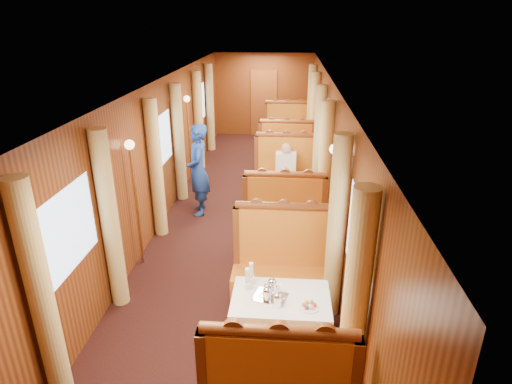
# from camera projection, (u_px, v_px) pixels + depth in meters

# --- Properties ---
(floor) EXTENTS (3.00, 12.00, 0.01)m
(floor) POSITION_uv_depth(u_px,v_px,m) (245.00, 216.00, 8.11)
(floor) COLOR black
(floor) RESTS_ON ground
(ceiling) EXTENTS (3.00, 12.00, 0.01)m
(ceiling) POSITION_uv_depth(u_px,v_px,m) (243.00, 82.00, 7.16)
(ceiling) COLOR silver
(ceiling) RESTS_ON wall_left
(wall_far) EXTENTS (3.00, 0.01, 2.50)m
(wall_far) POSITION_uv_depth(u_px,v_px,m) (264.00, 95.00, 13.16)
(wall_far) COLOR brown
(wall_far) RESTS_ON floor
(wall_left) EXTENTS (0.01, 12.00, 2.50)m
(wall_left) POSITION_uv_depth(u_px,v_px,m) (162.00, 151.00, 7.74)
(wall_left) COLOR brown
(wall_left) RESTS_ON floor
(wall_right) EXTENTS (0.01, 12.00, 2.50)m
(wall_right) POSITION_uv_depth(u_px,v_px,m) (329.00, 155.00, 7.53)
(wall_right) COLOR brown
(wall_right) RESTS_ON floor
(doorway_far) EXTENTS (0.80, 0.04, 2.00)m
(doorway_far) POSITION_uv_depth(u_px,v_px,m) (264.00, 103.00, 13.23)
(doorway_far) COLOR brown
(doorway_far) RESTS_ON floor
(table_near) EXTENTS (1.05, 0.72, 0.75)m
(table_near) POSITION_uv_depth(u_px,v_px,m) (280.00, 326.00, 4.69)
(table_near) COLOR white
(table_near) RESTS_ON floor
(banquette_near_aft) EXTENTS (1.30, 0.55, 1.34)m
(banquette_near_aft) POSITION_uv_depth(u_px,v_px,m) (282.00, 271.00, 5.61)
(banquette_near_aft) COLOR #B94A14
(banquette_near_aft) RESTS_ON floor
(table_mid) EXTENTS (1.05, 0.72, 0.75)m
(table_mid) POSITION_uv_depth(u_px,v_px,m) (285.00, 199.00, 7.92)
(table_mid) COLOR white
(table_mid) RESTS_ON floor
(banquette_mid_fwd) EXTENTS (1.30, 0.55, 1.34)m
(banquette_mid_fwd) POSITION_uv_depth(u_px,v_px,m) (284.00, 221.00, 6.97)
(banquette_mid_fwd) COLOR #B94A14
(banquette_mid_fwd) RESTS_ON floor
(banquette_mid_aft) EXTENTS (1.30, 0.55, 1.34)m
(banquette_mid_aft) POSITION_uv_depth(u_px,v_px,m) (285.00, 177.00, 8.83)
(banquette_mid_aft) COLOR #B94A14
(banquette_mid_aft) RESTS_ON floor
(table_far) EXTENTS (1.05, 0.72, 0.75)m
(table_far) POSITION_uv_depth(u_px,v_px,m) (287.00, 146.00, 11.14)
(table_far) COLOR white
(table_far) RESTS_ON floor
(banquette_far_fwd) EXTENTS (1.30, 0.55, 1.34)m
(banquette_far_fwd) POSITION_uv_depth(u_px,v_px,m) (286.00, 156.00, 10.19)
(banquette_far_fwd) COLOR #B94A14
(banquette_far_fwd) RESTS_ON floor
(banquette_far_aft) EXTENTS (1.30, 0.55, 1.34)m
(banquette_far_aft) POSITION_uv_depth(u_px,v_px,m) (287.00, 134.00, 12.06)
(banquette_far_aft) COLOR #B94A14
(banquette_far_aft) RESTS_ON floor
(tea_tray) EXTENTS (0.40, 0.35, 0.01)m
(tea_tray) POSITION_uv_depth(u_px,v_px,m) (270.00, 297.00, 4.54)
(tea_tray) COLOR silver
(tea_tray) RESTS_ON table_near
(teapot_left) EXTENTS (0.19, 0.17, 0.13)m
(teapot_left) POSITION_uv_depth(u_px,v_px,m) (267.00, 296.00, 4.47)
(teapot_left) COLOR silver
(teapot_left) RESTS_ON tea_tray
(teapot_right) EXTENTS (0.17, 0.15, 0.12)m
(teapot_right) POSITION_uv_depth(u_px,v_px,m) (277.00, 301.00, 4.39)
(teapot_right) COLOR silver
(teapot_right) RESTS_ON tea_tray
(teapot_back) EXTENTS (0.17, 0.14, 0.13)m
(teapot_back) POSITION_uv_depth(u_px,v_px,m) (272.00, 287.00, 4.61)
(teapot_back) COLOR silver
(teapot_back) RESTS_ON tea_tray
(fruit_plate) EXTENTS (0.22, 0.22, 0.05)m
(fruit_plate) POSITION_uv_depth(u_px,v_px,m) (309.00, 306.00, 4.38)
(fruit_plate) COLOR white
(fruit_plate) RESTS_ON table_near
(cup_inboard) EXTENTS (0.08, 0.08, 0.26)m
(cup_inboard) POSITION_uv_depth(u_px,v_px,m) (247.00, 281.00, 4.64)
(cup_inboard) COLOR white
(cup_inboard) RESTS_ON table_near
(cup_outboard) EXTENTS (0.08, 0.08, 0.26)m
(cup_outboard) POSITION_uv_depth(u_px,v_px,m) (251.00, 275.00, 4.75)
(cup_outboard) COLOR white
(cup_outboard) RESTS_ON table_near
(rose_vase_mid) EXTENTS (0.06, 0.06, 0.36)m
(rose_vase_mid) POSITION_uv_depth(u_px,v_px,m) (285.00, 171.00, 7.70)
(rose_vase_mid) COLOR silver
(rose_vase_mid) RESTS_ON table_mid
(rose_vase_far) EXTENTS (0.06, 0.06, 0.36)m
(rose_vase_far) POSITION_uv_depth(u_px,v_px,m) (288.00, 125.00, 10.94)
(rose_vase_far) COLOR silver
(rose_vase_far) RESTS_ON table_far
(window_left_near) EXTENTS (0.01, 1.20, 0.90)m
(window_left_near) POSITION_uv_depth(u_px,v_px,m) (67.00, 232.00, 4.44)
(window_left_near) COLOR #98ADCC
(window_left_near) RESTS_ON wall_left
(curtain_left_near_a) EXTENTS (0.22, 0.22, 2.35)m
(curtain_left_near_a) POSITION_uv_depth(u_px,v_px,m) (42.00, 300.00, 3.82)
(curtain_left_near_a) COLOR tan
(curtain_left_near_a) RESTS_ON floor
(curtain_left_near_b) EXTENTS (0.22, 0.22, 2.35)m
(curtain_left_near_b) POSITION_uv_depth(u_px,v_px,m) (110.00, 222.00, 5.26)
(curtain_left_near_b) COLOR tan
(curtain_left_near_b) RESTS_ON floor
(window_right_near) EXTENTS (0.01, 1.20, 0.90)m
(window_right_near) POSITION_uv_depth(u_px,v_px,m) (357.00, 242.00, 4.23)
(window_right_near) COLOR #98ADCC
(window_right_near) RESTS_ON wall_right
(curtain_right_near_a) EXTENTS (0.22, 0.22, 2.35)m
(curtain_right_near_a) POSITION_uv_depth(u_px,v_px,m) (354.00, 315.00, 3.63)
(curtain_right_near_a) COLOR tan
(curtain_right_near_a) RESTS_ON floor
(curtain_right_near_b) EXTENTS (0.22, 0.22, 2.35)m
(curtain_right_near_b) POSITION_uv_depth(u_px,v_px,m) (336.00, 230.00, 5.06)
(curtain_right_near_b) COLOR tan
(curtain_right_near_b) RESTS_ON floor
(window_left_mid) EXTENTS (0.01, 1.20, 0.90)m
(window_left_mid) POSITION_uv_depth(u_px,v_px,m) (162.00, 140.00, 7.66)
(window_left_mid) COLOR #98ADCC
(window_left_mid) RESTS_ON wall_left
(curtain_left_mid_a) EXTENTS (0.22, 0.22, 2.35)m
(curtain_left_mid_a) POSITION_uv_depth(u_px,v_px,m) (156.00, 170.00, 7.04)
(curtain_left_mid_a) COLOR tan
(curtain_left_mid_a) RESTS_ON floor
(curtain_left_mid_b) EXTENTS (0.22, 0.22, 2.35)m
(curtain_left_mid_b) POSITION_uv_depth(u_px,v_px,m) (179.00, 143.00, 8.48)
(curtain_left_mid_b) COLOR tan
(curtain_left_mid_b) RESTS_ON floor
(window_right_mid) EXTENTS (0.01, 1.20, 0.90)m
(window_right_mid) POSITION_uv_depth(u_px,v_px,m) (328.00, 144.00, 7.45)
(window_right_mid) COLOR #98ADCC
(window_right_mid) RESTS_ON wall_right
(curtain_right_mid_a) EXTENTS (0.22, 0.22, 2.35)m
(curtain_right_mid_a) POSITION_uv_depth(u_px,v_px,m) (325.00, 174.00, 6.85)
(curtain_right_mid_a) COLOR tan
(curtain_right_mid_a) RESTS_ON floor
(curtain_right_mid_b) EXTENTS (0.22, 0.22, 2.35)m
(curtain_right_mid_b) POSITION_uv_depth(u_px,v_px,m) (319.00, 146.00, 8.29)
(curtain_right_mid_b) COLOR tan
(curtain_right_mid_b) RESTS_ON floor
(window_left_far) EXTENTS (0.01, 1.20, 0.90)m
(window_left_far) POSITION_uv_depth(u_px,v_px,m) (200.00, 103.00, 10.89)
(window_left_far) COLOR #98ADCC
(window_left_far) RESTS_ON wall_left
(curtain_left_far_a) EXTENTS (0.22, 0.22, 2.35)m
(curtain_left_far_a) POSITION_uv_depth(u_px,v_px,m) (198.00, 121.00, 10.27)
(curtain_left_far_a) COLOR tan
(curtain_left_far_a) RESTS_ON floor
(curtain_left_far_b) EXTENTS (0.22, 0.22, 2.35)m
(curtain_left_far_b) POSITION_uv_depth(u_px,v_px,m) (210.00, 108.00, 11.70)
(curtain_left_far_b) COLOR tan
(curtain_left_far_b) RESTS_ON floor
(window_right_far) EXTENTS (0.01, 1.20, 0.90)m
(window_right_far) POSITION_uv_depth(u_px,v_px,m) (317.00, 105.00, 10.68)
(window_right_far) COLOR #98ADCC
(window_right_far) RESTS_ON wall_right
(curtain_right_far_a) EXTENTS (0.22, 0.22, 2.35)m
(curtain_right_far_a) POSITION_uv_depth(u_px,v_px,m) (314.00, 123.00, 10.07)
(curtain_right_far_a) COLOR tan
(curtain_right_far_a) RESTS_ON floor
(curtain_right_far_b) EXTENTS (0.22, 0.22, 2.35)m
(curtain_right_far_b) POSITION_uv_depth(u_px,v_px,m) (311.00, 110.00, 11.51)
(curtain_right_far_b) COLOR tan
(curtain_right_far_b) RESTS_ON floor
(sconce_left_fore) EXTENTS (0.14, 0.14, 1.95)m
(sconce_left_fore) POSITION_uv_depth(u_px,v_px,m) (133.00, 178.00, 6.07)
(sconce_left_fore) COLOR #BF8C3F
(sconce_left_fore) RESTS_ON floor
(sconce_right_fore) EXTENTS (0.14, 0.14, 1.95)m
(sconce_right_fore) POSITION_uv_depth(u_px,v_px,m) (332.00, 184.00, 5.87)
(sconce_right_fore) COLOR #BF8C3F
(sconce_right_fore) RESTS_ON floor
(sconce_left_aft) EXTENTS (0.14, 0.14, 1.95)m
(sconce_left_aft) POSITION_uv_depth(u_px,v_px,m) (188.00, 122.00, 9.29)
(sconce_left_aft) COLOR #BF8C3F
(sconce_left_aft) RESTS_ON floor
(sconce_right_aft) EXTENTS (0.14, 0.14, 1.95)m
(sconce_right_aft) POSITION_uv_depth(u_px,v_px,m) (318.00, 124.00, 9.10)
(sconce_right_aft) COLOR #BF8C3F
(sconce_right_aft) RESTS_ON floor
(steward) EXTENTS (0.54, 0.70, 1.73)m
(steward) POSITION_uv_depth(u_px,v_px,m) (198.00, 170.00, 7.93)
(steward) COLOR navy
(steward) RESTS_ON floor
(passenger) EXTENTS (0.40, 0.44, 0.76)m
(passenger) POSITION_uv_depth(u_px,v_px,m) (286.00, 167.00, 8.49)
(passenger) COLOR beige
(passenger) RESTS_ON banquette_mid_aft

